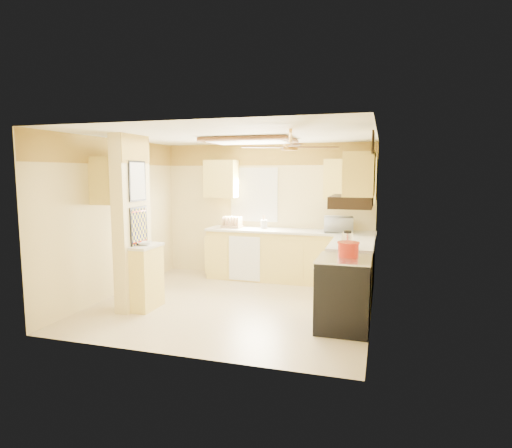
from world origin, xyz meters
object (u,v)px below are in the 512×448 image
(bowl, at_px, (144,243))
(kettle, at_px, (347,240))
(stove, at_px, (344,293))
(dutch_oven, at_px, (348,249))
(microwave, at_px, (339,224))

(bowl, bearing_deg, kettle, 12.04)
(stove, xyz_separation_m, kettle, (-0.02, 0.58, 0.59))
(stove, relative_size, kettle, 3.81)
(stove, height_order, dutch_oven, dutch_oven)
(dutch_oven, bearing_deg, kettle, 96.13)
(stove, relative_size, microwave, 1.85)
(microwave, xyz_separation_m, bowl, (-2.53, -2.14, -0.11))
(stove, height_order, bowl, bowl)
(microwave, relative_size, bowl, 2.49)
(microwave, bearing_deg, bowl, 33.86)
(kettle, bearing_deg, bowl, -167.96)
(microwave, relative_size, kettle, 2.06)
(stove, height_order, kettle, kettle)
(microwave, bearing_deg, kettle, 93.74)
(stove, xyz_separation_m, dutch_oven, (0.04, 0.10, 0.55))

